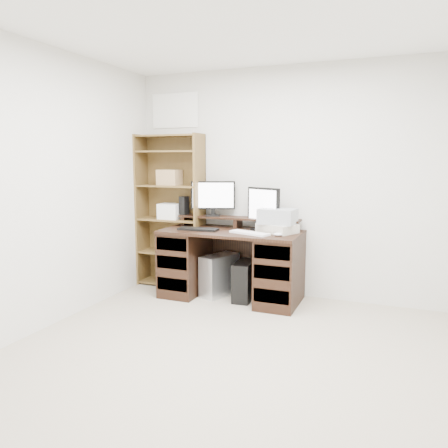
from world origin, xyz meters
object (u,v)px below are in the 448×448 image
Objects in this scene: desk at (231,263)px; monitor_small at (263,207)px; tower_black at (245,281)px; monitor_wide at (213,197)px; printer at (277,228)px; bookshelf at (171,210)px; tower_silver at (219,275)px.

monitor_small is (0.31, 0.15, 0.61)m from desk.
monitor_small is 1.07× the size of tower_black.
monitor_small is at bearing 25.28° from desk.
printer is at bearing -31.43° from monitor_wide.
monitor_wide reaches higher than printer.
bookshelf is (-1.16, 0.07, -0.08)m from monitor_small.
monitor_wide is 0.27× the size of bookshelf.
bookshelf is at bearing -159.25° from monitor_small.
monitor_wide is 0.86m from printer.
monitor_wide is 1.01m from tower_black.
printer is 1.36m from bookshelf.
tower_silver is 0.99m from bookshelf.
desk is 0.79m from monitor_wide.
tower_silver is at bearing 169.58° from tower_black.
printer is at bearing 21.09° from tower_silver.
monitor_small is 0.91m from tower_silver.
tower_silver is (-0.16, 0.03, -0.16)m from desk.
tower_silver is at bearing -14.42° from bookshelf.
tower_silver is at bearing -154.71° from printer.
tower_black is (-0.34, -0.06, -0.59)m from printer.
tower_black is (0.46, -0.20, -0.88)m from monitor_wide.
monitor_wide is at bearing -166.97° from printer.
printer is (0.50, 0.05, 0.41)m from desk.
monitor_wide is 1.11× the size of tower_black.
desk is at bearing -14.06° from bookshelf.
desk is 4.02× the size of printer.
printer is (0.80, -0.15, -0.29)m from monitor_wide.
bookshelf is (-0.55, 0.01, -0.17)m from monitor_wide.
tower_silver is at bearing 167.59° from desk.
desk is at bearing -150.26° from printer.
tower_black is 0.24× the size of bookshelf.
monitor_small is 0.29m from printer.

